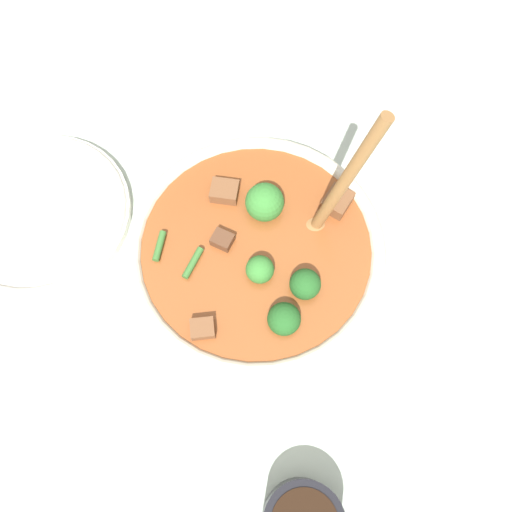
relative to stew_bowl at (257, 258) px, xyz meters
The scene contains 3 objects.
ground_plane 0.05m from the stew_bowl, behind, with size 4.00×4.00×0.00m, color #ADBCAD.
stew_bowl is the anchor object (origin of this frame).
empty_plate 0.28m from the stew_bowl, 156.53° to the left, with size 0.22×0.22×0.02m.
Camera 1 is at (-0.03, -0.20, 0.56)m, focal length 35.00 mm.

